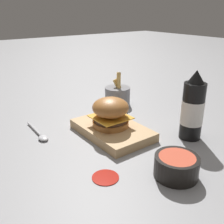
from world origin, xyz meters
TOP-DOWN VIEW (x-y plane):
  - ground_plane at (0.00, 0.00)m, footprint 6.00×6.00m
  - serving_board at (-0.06, 0.04)m, footprint 0.27×0.17m
  - burger at (-0.05, 0.04)m, footprint 0.12×0.12m
  - ketchup_bottle at (-0.23, -0.15)m, footprint 0.07×0.07m
  - fries_basket at (0.16, -0.15)m, footprint 0.11×0.11m
  - side_bowl at (-0.34, 0.05)m, footprint 0.11×0.11m
  - spoon at (0.06, 0.24)m, footprint 0.17×0.03m
  - ketchup_puddle at (-0.24, 0.20)m, footprint 0.07×0.07m

SIDE VIEW (x-z plane):
  - ground_plane at x=0.00m, z-range 0.00..0.00m
  - ketchup_puddle at x=-0.24m, z-range 0.00..0.00m
  - spoon at x=0.06m, z-range 0.00..0.01m
  - serving_board at x=-0.06m, z-range 0.00..0.03m
  - side_bowl at x=-0.34m, z-range 0.00..0.06m
  - fries_basket at x=0.16m, z-range -0.03..0.11m
  - burger at x=-0.05m, z-range 0.03..0.13m
  - ketchup_bottle at x=-0.23m, z-range -0.01..0.21m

